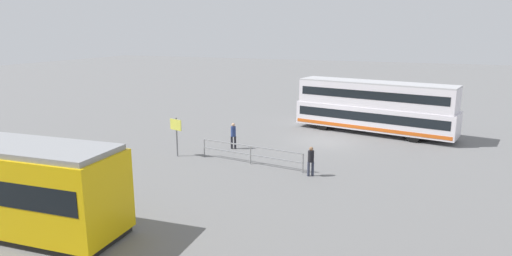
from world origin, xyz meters
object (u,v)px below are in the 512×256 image
object	(u,v)px
double_decker_bus	(374,107)
pedestrian_near_railing	(233,134)
pedestrian_crossing	(311,159)
info_sign	(176,130)

from	to	relation	value
double_decker_bus	pedestrian_near_railing	world-z (taller)	double_decker_bus
double_decker_bus	pedestrian_crossing	xyz separation A→B (m)	(1.78, 11.12, -1.05)
pedestrian_near_railing	pedestrian_crossing	xyz separation A→B (m)	(-5.99, 3.35, -0.07)
double_decker_bus	pedestrian_crossing	world-z (taller)	double_decker_bus
pedestrian_crossing	info_sign	distance (m)	8.50
pedestrian_near_railing	info_sign	world-z (taller)	info_sign
pedestrian_near_railing	info_sign	size ratio (longest dim) A/B	0.71
double_decker_bus	info_sign	size ratio (longest dim) A/B	4.96
info_sign	pedestrian_crossing	bearing A→B (deg)	176.38
info_sign	pedestrian_near_railing	bearing A→B (deg)	-131.10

